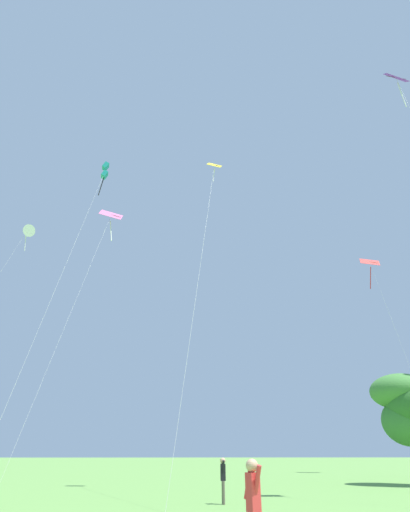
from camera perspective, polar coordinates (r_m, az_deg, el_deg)
The scene contains 9 objects.
kite_red_high at distance 50.83m, azimuth 21.99°, elevation -1.73°, with size 2.45×7.35×22.46m.
kite_pink_low at distance 41.75m, azimuth -13.03°, elevation 4.61°, with size 2.73×12.15×24.13m.
kite_yellow_diamond at distance 29.66m, azimuth 1.04°, elevation 10.51°, with size 2.96×9.22×21.55m.
kite_white_distant at distance 50.62m, azimuth -23.44°, elevation 3.20°, with size 4.77×9.08×25.22m.
kite_teal_box at distance 37.34m, azimuth -13.73°, elevation 11.18°, with size 1.81×9.84×24.70m.
kite_purple_streamer at distance 28.92m, azimuth 25.58°, elevation 19.87°, with size 1.84×5.07×23.25m.
person_with_spool at distance 8.53m, azimuth 6.72°, elevation -30.54°, with size 0.32×0.51×1.67m.
person_in_red_shirt at distance 18.19m, azimuth 2.51°, elevation -28.10°, with size 0.22×0.52×1.60m.
tree_right_cluster at distance 31.06m, azimuth 26.27°, elevation -18.11°, with size 4.13×4.23×6.55m.
Camera 1 is at (-2.46, -5.89, 1.76)m, focal length 28.92 mm.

